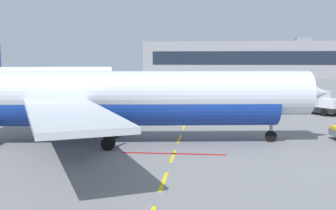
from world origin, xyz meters
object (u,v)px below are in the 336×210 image
object	(u,v)px
catering_truck	(314,101)
ground_power_truck	(256,102)
airliner_far_center	(49,76)
airliner_foreground	(128,97)

from	to	relation	value
catering_truck	ground_power_truck	size ratio (longest dim) A/B	1.01
catering_truck	airliner_far_center	bearing A→B (deg)	146.89
airliner_foreground	ground_power_truck	xyz separation A→B (m)	(13.12, 19.65, -2.30)
catering_truck	ground_power_truck	xyz separation A→B (m)	(-7.83, -1.73, 0.00)
airliner_far_center	catering_truck	world-z (taller)	airliner_far_center
airliner_foreground	airliner_far_center	size ratio (longest dim) A/B	1.14
airliner_far_center	ground_power_truck	xyz separation A→B (m)	(41.90, -34.17, -1.88)
ground_power_truck	airliner_far_center	bearing A→B (deg)	140.81
airliner_foreground	airliner_far_center	distance (m)	61.03
airliner_foreground	ground_power_truck	world-z (taller)	airliner_foreground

